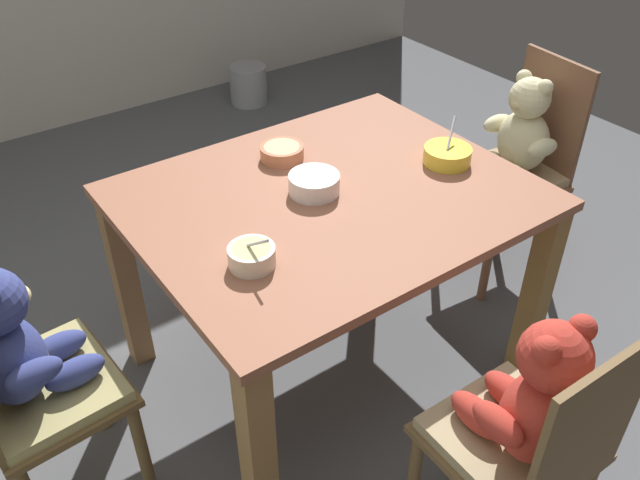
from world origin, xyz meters
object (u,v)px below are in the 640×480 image
object	(u,v)px
teddy_chair_near_left	(20,363)
teddy_chair_near_right	(517,150)
porridge_bowl_white_center	(314,183)
metal_pail	(248,85)
dining_table	(329,226)
porridge_bowl_cream_near_left	(252,256)
porridge_bowl_yellow_near_right	(447,155)
porridge_bowl_terracotta_far_center	(282,152)
teddy_chair_near_front	(531,418)

from	to	relation	value
teddy_chair_near_left	teddy_chair_near_right	size ratio (longest dim) A/B	0.98
porridge_bowl_white_center	metal_pail	xyz separation A→B (m)	(0.98, 2.12, -0.65)
dining_table	porridge_bowl_cream_near_left	distance (m)	0.44
dining_table	porridge_bowl_cream_near_left	xyz separation A→B (m)	(-0.37, -0.17, 0.15)
metal_pail	porridge_bowl_yellow_near_right	bearing A→B (deg)	-103.19
dining_table	porridge_bowl_yellow_near_right	distance (m)	0.46
dining_table	porridge_bowl_terracotta_far_center	xyz separation A→B (m)	(-0.00, 0.27, 0.15)
dining_table	teddy_chair_near_right	size ratio (longest dim) A/B	1.31
porridge_bowl_white_center	porridge_bowl_cream_near_left	distance (m)	0.39
porridge_bowl_yellow_near_right	porridge_bowl_cream_near_left	distance (m)	0.80
porridge_bowl_yellow_near_right	porridge_bowl_terracotta_far_center	bearing A→B (deg)	141.52
porridge_bowl_cream_near_left	metal_pail	xyz separation A→B (m)	(1.32, 2.32, -0.65)
teddy_chair_near_right	porridge_bowl_yellow_near_right	distance (m)	0.60
teddy_chair_near_left	porridge_bowl_yellow_near_right	distance (m)	1.41
teddy_chair_near_front	porridge_bowl_yellow_near_right	xyz separation A→B (m)	(0.46, 0.78, 0.21)
porridge_bowl_cream_near_left	teddy_chair_near_front	bearing A→B (deg)	-63.68
teddy_chair_near_right	metal_pail	size ratio (longest dim) A/B	3.77
teddy_chair_near_left	porridge_bowl_cream_near_left	world-z (taller)	teddy_chair_near_left
porridge_bowl_yellow_near_right	metal_pail	bearing A→B (deg)	76.81
porridge_bowl_terracotta_far_center	porridge_bowl_yellow_near_right	size ratio (longest dim) A/B	0.93
teddy_chair_near_right	porridge_bowl_cream_near_left	bearing A→B (deg)	14.93
porridge_bowl_cream_near_left	metal_pail	world-z (taller)	porridge_bowl_cream_near_left
teddy_chair_near_right	metal_pail	bearing A→B (deg)	-83.72
porridge_bowl_white_center	porridge_bowl_yellow_near_right	bearing A→B (deg)	-12.89
teddy_chair_near_right	porridge_bowl_cream_near_left	size ratio (longest dim) A/B	6.75
porridge_bowl_white_center	metal_pail	size ratio (longest dim) A/B	0.65
dining_table	teddy_chair_near_left	distance (m)	0.96
teddy_chair_near_front	porridge_bowl_terracotta_far_center	bearing A→B (deg)	-0.58
porridge_bowl_terracotta_far_center	metal_pail	size ratio (longest dim) A/B	0.60
teddy_chair_near_right	teddy_chair_near_left	bearing A→B (deg)	6.46
dining_table	teddy_chair_near_right	world-z (taller)	teddy_chair_near_right
porridge_bowl_yellow_near_right	porridge_bowl_white_center	bearing A→B (deg)	167.11
teddy_chair_near_front	porridge_bowl_yellow_near_right	distance (m)	0.93
teddy_chair_near_front	porridge_bowl_cream_near_left	bearing A→B (deg)	27.50
dining_table	teddy_chair_near_front	xyz separation A→B (m)	(-0.04, -0.85, -0.05)
porridge_bowl_yellow_near_right	porridge_bowl_cream_near_left	bearing A→B (deg)	-173.44
teddy_chair_near_left	porridge_bowl_cream_near_left	distance (m)	0.65
porridge_bowl_cream_near_left	teddy_chair_near_right	bearing A→B (deg)	9.26
porridge_bowl_white_center	porridge_bowl_yellow_near_right	size ratio (longest dim) A/B	1.01
dining_table	porridge_bowl_white_center	world-z (taller)	porridge_bowl_white_center
dining_table	porridge_bowl_terracotta_far_center	bearing A→B (deg)	90.25
teddy_chair_near_right	porridge_bowl_white_center	bearing A→B (deg)	6.92
porridge_bowl_terracotta_far_center	teddy_chair_near_front	bearing A→B (deg)	-91.76
porridge_bowl_white_center	porridge_bowl_cream_near_left	bearing A→B (deg)	-149.88
teddy_chair_near_left	teddy_chair_near_right	bearing A→B (deg)	-2.92
teddy_chair_near_front	porridge_bowl_yellow_near_right	size ratio (longest dim) A/B	5.59
teddy_chair_near_left	porridge_bowl_terracotta_far_center	world-z (taller)	teddy_chair_near_left
dining_table	teddy_chair_near_front	bearing A→B (deg)	-92.39
teddy_chair_near_left	teddy_chair_near_right	distance (m)	1.93
teddy_chair_near_right	metal_pail	distance (m)	2.14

